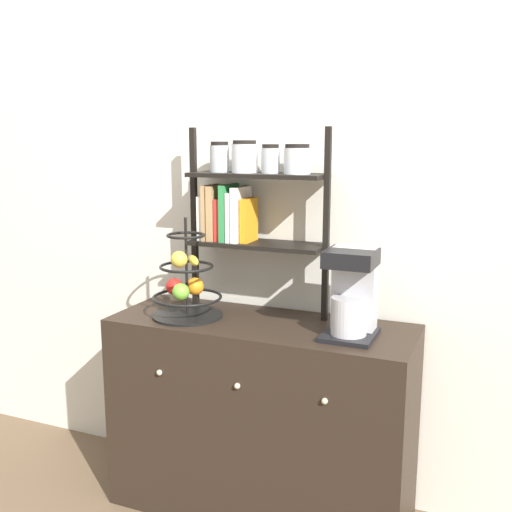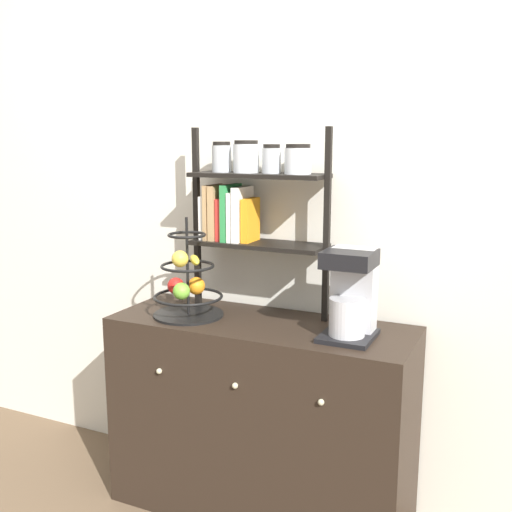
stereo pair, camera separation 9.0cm
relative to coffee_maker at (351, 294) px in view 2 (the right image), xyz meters
name	(u,v)px [view 2 (the right image)]	position (x,y,z in m)	size (l,w,h in m)	color
wall_back	(287,206)	(-0.38, 0.29, 0.29)	(7.00, 0.05, 2.60)	silver
sideboard	(261,418)	(-0.38, 0.02, -0.59)	(1.26, 0.48, 0.85)	black
coffee_maker	(351,294)	(0.00, 0.00, 0.00)	(0.19, 0.23, 0.34)	black
fruit_stand	(187,285)	(-0.71, -0.02, -0.03)	(0.30, 0.30, 0.42)	black
shelf_hutch	(247,198)	(-0.51, 0.15, 0.33)	(0.63, 0.20, 0.79)	black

